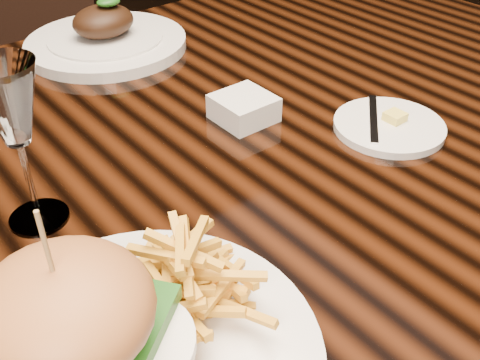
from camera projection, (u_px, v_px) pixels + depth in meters
dining_table at (154, 206)px, 0.73m from camera, size 1.60×0.90×0.75m
burger_plate at (131, 326)px, 0.41m from camera, size 0.29×0.29×0.20m
side_saucer at (389, 126)px, 0.73m from camera, size 0.14×0.14×0.02m
ramekin at (244, 108)px, 0.75m from camera, size 0.08×0.08×0.03m
wine_glass at (10, 111)px, 0.51m from camera, size 0.07×0.07×0.18m
far_dish at (106, 39)px, 0.93m from camera, size 0.27×0.27×0.09m
chair_far at (9, 59)px, 1.42m from camera, size 0.61×0.61×0.95m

